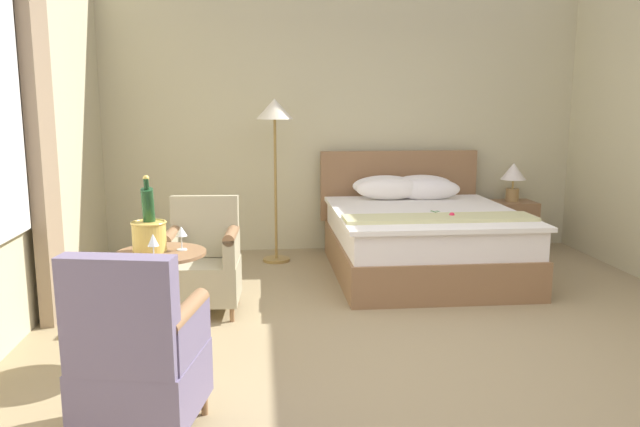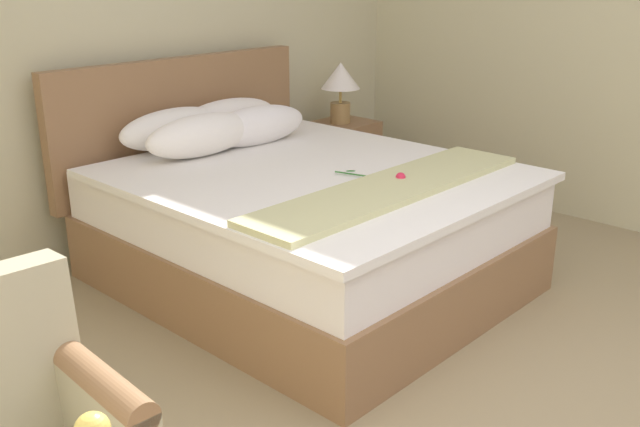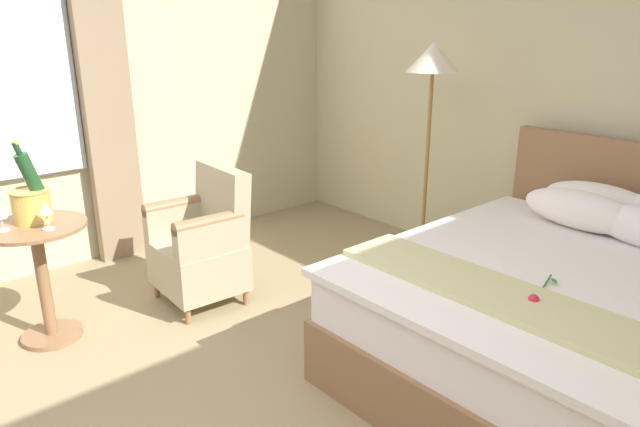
% 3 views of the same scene
% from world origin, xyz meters
% --- Properties ---
extents(bed, '(1.74, 2.08, 1.11)m').
position_xyz_m(bed, '(0.60, 2.10, 0.36)').
color(bed, '#8C6441').
rests_on(bed, ground).
extents(nightstand, '(0.52, 0.38, 0.56)m').
position_xyz_m(nightstand, '(1.84, 2.88, 0.28)').
color(nightstand, '#8C6441').
rests_on(nightstand, ground).
extents(bedside_lamp, '(0.28, 0.28, 0.43)m').
position_xyz_m(bedside_lamp, '(1.84, 2.88, 0.84)').
color(bedside_lamp, '#9E7947').
rests_on(bedside_lamp, nightstand).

